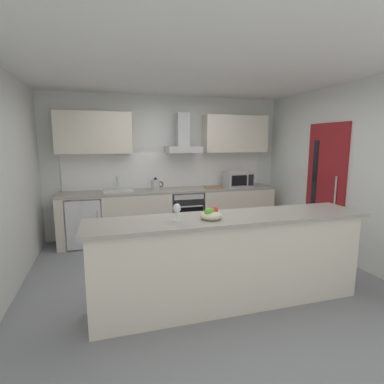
{
  "coord_description": "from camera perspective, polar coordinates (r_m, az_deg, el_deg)",
  "views": [
    {
      "loc": [
        -1.17,
        -3.72,
        1.76
      ],
      "look_at": [
        0.03,
        0.37,
        1.05
      ],
      "focal_mm": 28.29,
      "sensor_mm": 36.0,
      "label": 1
    }
  ],
  "objects": [
    {
      "name": "ground",
      "position": [
        4.29,
        1.11,
        -14.95
      ],
      "size": [
        5.45,
        4.87,
        0.02
      ],
      "primitive_type": "cube",
      "color": "gray"
    },
    {
      "name": "oven",
      "position": [
        5.65,
        -1.3,
        -3.85
      ],
      "size": [
        0.6,
        0.62,
        0.8
      ],
      "color": "slate",
      "rests_on": "ground"
    },
    {
      "name": "wall_right",
      "position": [
        5.1,
        26.51,
        3.28
      ],
      "size": [
        0.12,
        4.87,
        2.6
      ],
      "primitive_type": "cube",
      "color": "silver",
      "rests_on": "ground"
    },
    {
      "name": "wall_back",
      "position": [
        5.86,
        -4.73,
        4.92
      ],
      "size": [
        5.45,
        0.12,
        2.6
      ],
      "primitive_type": "cube",
      "color": "silver",
      "rests_on": "ground"
    },
    {
      "name": "counter_back",
      "position": [
        5.62,
        -3.82,
        -4.04
      ],
      "size": [
        3.92,
        0.6,
        0.9
      ],
      "color": "beige",
      "rests_on": "ground"
    },
    {
      "name": "upper_cabinets",
      "position": [
        5.62,
        -4.33,
        10.96
      ],
      "size": [
        3.87,
        0.32,
        0.7
      ],
      "color": "beige"
    },
    {
      "name": "chopping_board",
      "position": [
        5.71,
        4.18,
        0.88
      ],
      "size": [
        0.36,
        0.24,
        0.02
      ],
      "primitive_type": "cube",
      "rotation": [
        0.0,
        0.0,
        -0.07
      ],
      "color": "#9E7247",
      "rests_on": "counter_back"
    },
    {
      "name": "wine_glass",
      "position": [
        2.96,
        -2.85,
        -3.23
      ],
      "size": [
        0.08,
        0.08,
        0.18
      ],
      "color": "silver",
      "rests_on": "counter_island"
    },
    {
      "name": "kettle",
      "position": [
        5.4,
        -6.89,
        1.36
      ],
      "size": [
        0.29,
        0.15,
        0.24
      ],
      "color": "#B7BABC",
      "rests_on": "counter_back"
    },
    {
      "name": "range_hood",
      "position": [
        5.63,
        -1.7,
        9.73
      ],
      "size": [
        0.62,
        0.45,
        0.72
      ],
      "color": "#B7BABC"
    },
    {
      "name": "microwave",
      "position": [
        5.88,
        8.68,
        2.41
      ],
      "size": [
        0.5,
        0.38,
        0.3
      ],
      "color": "#B7BABC",
      "rests_on": "counter_back"
    },
    {
      "name": "ceiling",
      "position": [
        3.99,
        1.24,
        21.72
      ],
      "size": [
        5.45,
        4.87,
        0.02
      ],
      "primitive_type": "cube",
      "color": "white"
    },
    {
      "name": "refrigerator",
      "position": [
        5.49,
        -19.58,
        -5.19
      ],
      "size": [
        0.58,
        0.6,
        0.85
      ],
      "color": "white",
      "rests_on": "ground"
    },
    {
      "name": "backsplash_tile",
      "position": [
        5.79,
        -4.57,
        4.17
      ],
      "size": [
        3.78,
        0.02,
        0.66
      ],
      "primitive_type": "cube",
      "color": "white"
    },
    {
      "name": "side_door",
      "position": [
        5.28,
        23.77,
        0.66
      ],
      "size": [
        0.08,
        0.85,
        2.05
      ],
      "color": "maroon",
      "rests_on": "ground"
    },
    {
      "name": "counter_island",
      "position": [
        3.37,
        7.12,
        -12.64
      ],
      "size": [
        3.02,
        0.64,
        0.99
      ],
      "color": "beige",
      "rests_on": "ground"
    },
    {
      "name": "fruit_bowl",
      "position": [
        3.07,
        3.63,
        -4.29
      ],
      "size": [
        0.22,
        0.22,
        0.13
      ],
      "color": "beige",
      "rests_on": "counter_island"
    },
    {
      "name": "sink",
      "position": [
        5.39,
        -13.8,
        0.31
      ],
      "size": [
        0.5,
        0.4,
        0.26
      ],
      "color": "silver",
      "rests_on": "counter_back"
    }
  ]
}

